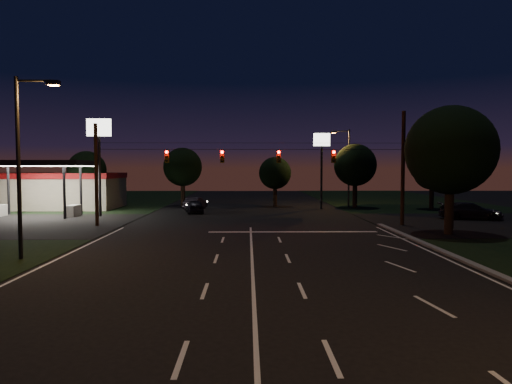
{
  "coord_description": "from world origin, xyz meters",
  "views": [
    {
      "loc": [
        -0.2,
        -20.66,
        4.53
      ],
      "look_at": [
        0.32,
        8.62,
        3.0
      ],
      "focal_mm": 32.0,
      "sensor_mm": 36.0,
      "label": 1
    }
  ],
  "objects_px": {
    "tree_right_near": "(450,151)",
    "car_oncoming_b": "(195,203)",
    "utility_pole_right": "(402,225)",
    "car_oncoming_a": "(195,206)",
    "car_cross": "(471,211)"
  },
  "relations": [
    {
      "from": "car_oncoming_a",
      "to": "car_oncoming_b",
      "type": "height_order",
      "value": "car_oncoming_a"
    },
    {
      "from": "utility_pole_right",
      "to": "car_oncoming_a",
      "type": "xyz_separation_m",
      "value": [
        -17.59,
        10.33,
        0.67
      ]
    },
    {
      "from": "car_cross",
      "to": "utility_pole_right",
      "type": "bearing_deg",
      "value": 131.6
    },
    {
      "from": "tree_right_near",
      "to": "car_oncoming_b",
      "type": "height_order",
      "value": "tree_right_near"
    },
    {
      "from": "utility_pole_right",
      "to": "car_oncoming_b",
      "type": "distance_m",
      "value": 23.09
    },
    {
      "from": "car_oncoming_b",
      "to": "utility_pole_right",
      "type": "bearing_deg",
      "value": 156.1
    },
    {
      "from": "car_oncoming_b",
      "to": "tree_right_near",
      "type": "bearing_deg",
      "value": 150.21
    },
    {
      "from": "utility_pole_right",
      "to": "car_oncoming_a",
      "type": "relative_size",
      "value": 2.29
    },
    {
      "from": "utility_pole_right",
      "to": "car_oncoming_a",
      "type": "bearing_deg",
      "value": 149.58
    },
    {
      "from": "tree_right_near",
      "to": "car_cross",
      "type": "relative_size",
      "value": 1.67
    },
    {
      "from": "utility_pole_right",
      "to": "tree_right_near",
      "type": "bearing_deg",
      "value": -72.47
    },
    {
      "from": "utility_pole_right",
      "to": "car_oncoming_b",
      "type": "height_order",
      "value": "utility_pole_right"
    },
    {
      "from": "car_oncoming_a",
      "to": "car_oncoming_b",
      "type": "distance_m",
      "value": 4.14
    },
    {
      "from": "car_oncoming_a",
      "to": "car_oncoming_b",
      "type": "relative_size",
      "value": 0.98
    },
    {
      "from": "car_oncoming_b",
      "to": "car_cross",
      "type": "distance_m",
      "value": 27.48
    }
  ]
}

